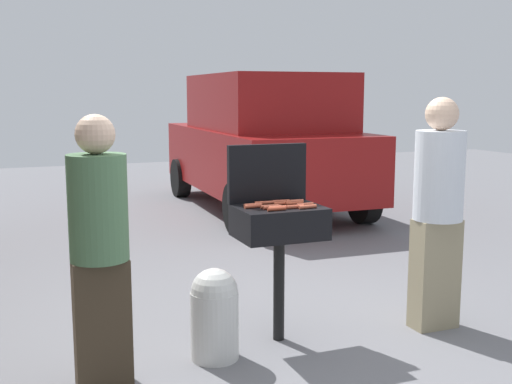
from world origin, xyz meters
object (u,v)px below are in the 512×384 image
bbq_grill (279,227)px  person_left (99,243)px  hot_dog_5 (308,207)px  hot_dog_12 (253,206)px  hot_dog_13 (264,203)px  propane_tank (214,312)px  hot_dog_3 (270,206)px  person_right (438,205)px  hot_dog_9 (295,201)px  hot_dog_6 (282,203)px  parked_minivan (263,142)px  hot_dog_10 (294,203)px  hot_dog_7 (253,205)px  hot_dog_4 (272,207)px  hot_dog_8 (277,208)px  hot_dog_1 (295,207)px  hot_dog_0 (305,205)px  hot_dog_11 (281,202)px

bbq_grill → person_left: person_left is taller
hot_dog_5 → hot_dog_12: bearing=155.3°
hot_dog_13 → propane_tank: size_ratio=0.21×
hot_dog_3 → person_right: person_right is taller
hot_dog_9 → hot_dog_6: bearing=-160.1°
parked_minivan → person_right: bearing=83.8°
hot_dog_9 → hot_dog_10: bearing=-117.0°
hot_dog_5 → hot_dog_10: bearing=100.9°
hot_dog_7 → hot_dog_9: bearing=4.6°
hot_dog_10 → hot_dog_12: same height
hot_dog_4 → propane_tank: hot_dog_4 is taller
hot_dog_7 → propane_tank: size_ratio=0.21×
hot_dog_10 → hot_dog_7: bearing=170.3°
hot_dog_4 → hot_dog_5: bearing=-17.5°
bbq_grill → hot_dog_7: bearing=160.8°
hot_dog_3 → propane_tank: 0.80m
hot_dog_13 → hot_dog_8: bearing=-86.2°
hot_dog_3 → hot_dog_10: bearing=11.4°
hot_dog_5 → hot_dog_10: 0.15m
hot_dog_13 → hot_dog_7: bearing=-152.9°
propane_tank → hot_dog_10: bearing=13.5°
propane_tank → hot_dog_4: bearing=9.9°
hot_dog_10 → hot_dog_1: bearing=-112.9°
bbq_grill → propane_tank: bbq_grill is taller
hot_dog_1 → person_left: size_ratio=0.08×
hot_dog_6 → person_left: (-1.32, -0.33, -0.09)m
hot_dog_9 → hot_dog_4: bearing=-147.4°
hot_dog_0 → hot_dog_9: size_ratio=1.00×
hot_dog_8 → hot_dog_10: 0.21m
propane_tank → parked_minivan: 5.60m
hot_dog_4 → hot_dog_7: size_ratio=1.00×
hot_dog_13 → person_right: bearing=-14.3°
hot_dog_10 → person_left: (-1.40, -0.30, -0.09)m
hot_dog_8 → hot_dog_12: size_ratio=1.00×
hot_dog_7 → parked_minivan: (2.06, 4.79, 0.04)m
hot_dog_13 → hot_dog_11: bearing=2.6°
propane_tank → hot_dog_9: bearing=18.7°
person_left → hot_dog_9: bearing=18.3°
hot_dog_4 → person_left: person_left is taller
person_left → hot_dog_13: bearing=22.0°
person_right → parked_minivan: size_ratio=0.39×
person_left → person_right: person_right is taller
bbq_grill → hot_dog_7: hot_dog_7 is taller
hot_dog_10 → person_left: 1.43m
hot_dog_5 → person_left: size_ratio=0.08×
hot_dog_7 → hot_dog_10: (0.30, -0.05, 0.00)m
hot_dog_8 → person_left: person_left is taller
hot_dog_11 → person_right: person_right is taller
hot_dog_8 → hot_dog_11: 0.25m
parked_minivan → hot_dog_0: bearing=72.4°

